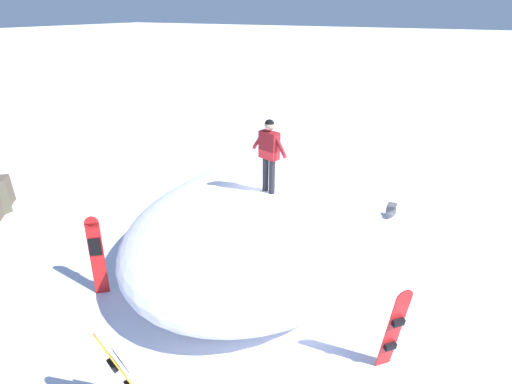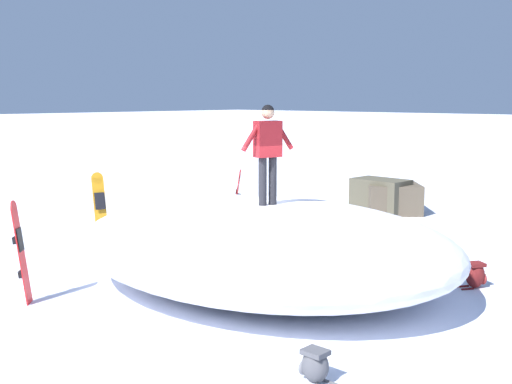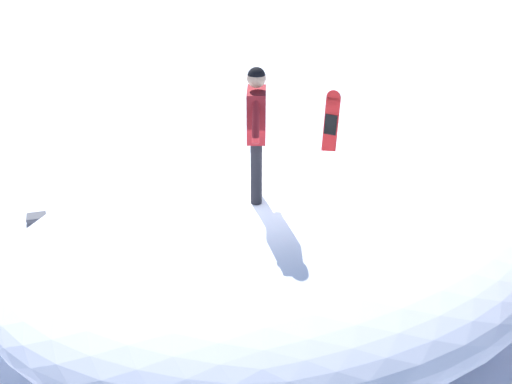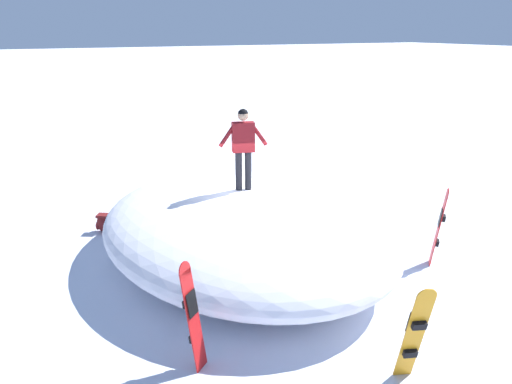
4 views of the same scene
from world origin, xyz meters
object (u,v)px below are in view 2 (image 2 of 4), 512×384
at_px(snowboard_tertiary_upright, 20,251).
at_px(backpack_near, 476,275).
at_px(backpack_far, 314,365).
at_px(snowboard_secondary_upright, 100,209).
at_px(snowboarder_standing, 268,145).
at_px(snowboard_primary_upright, 236,204).

distance_m(snowboard_tertiary_upright, backpack_near, 7.70).
distance_m(snowboard_tertiary_upright, backpack_far, 5.37).
xyz_separation_m(snowboard_tertiary_upright, backpack_far, (5.24, 0.95, -0.67)).
bearing_deg(snowboard_secondary_upright, snowboarder_standing, 2.31).
bearing_deg(snowboard_tertiary_upright, backpack_near, 49.82).
height_order(snowboarder_standing, snowboard_primary_upright, snowboarder_standing).
relative_size(backpack_near, backpack_far, 1.05).
height_order(snowboarder_standing, backpack_near, snowboarder_standing).
xyz_separation_m(snowboard_primary_upright, backpack_far, (6.00, -4.69, -0.66)).
relative_size(snowboard_primary_upright, backpack_far, 3.28).
height_order(snowboard_secondary_upright, backpack_near, snowboard_secondary_upright).
bearing_deg(backpack_near, snowboard_secondary_upright, -160.03).
distance_m(snowboard_secondary_upright, backpack_near, 7.99).
height_order(snowboard_primary_upright, backpack_near, snowboard_primary_upright).
distance_m(snowboard_primary_upright, snowboard_tertiary_upright, 5.69).
xyz_separation_m(snowboard_primary_upright, backpack_near, (5.71, 0.22, -0.63)).
bearing_deg(snowboard_tertiary_upright, snowboard_primary_upright, 97.67).
xyz_separation_m(snowboard_secondary_upright, snowboard_tertiary_upright, (2.54, -3.14, 0.02)).
relative_size(snowboard_secondary_upright, snowboard_tertiary_upright, 0.98).
xyz_separation_m(backpack_near, backpack_far, (0.29, -4.92, -0.03)).
bearing_deg(snowboard_secondary_upright, snowboard_primary_upright, 54.56).
relative_size(snowboarder_standing, snowboard_primary_upright, 1.02).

